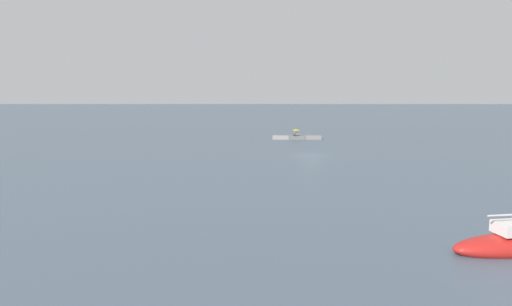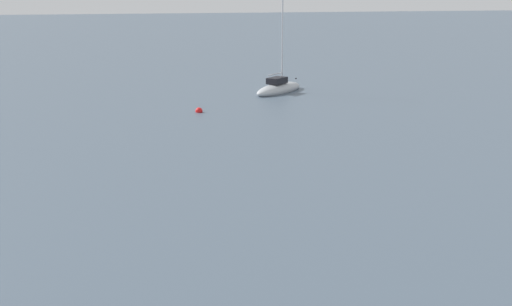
% 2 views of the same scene
% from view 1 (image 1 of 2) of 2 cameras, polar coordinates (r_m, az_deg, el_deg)
% --- Properties ---
extents(ground_plane, '(500.00, 500.00, 0.00)m').
position_cam_1_polar(ground_plane, '(61.42, 6.93, -0.33)').
color(ground_plane, '#475666').
extents(seawall_pier, '(8.86, 1.78, 0.62)m').
position_cam_1_polar(seawall_pier, '(82.28, 5.20, 1.97)').
color(seawall_pier, gray).
rests_on(seawall_pier, ground_plane).
extents(person_seated_grey_left, '(0.47, 0.65, 0.73)m').
position_cam_1_polar(person_seated_grey_left, '(82.16, 5.29, 2.36)').
color(person_seated_grey_left, '#1E2333').
rests_on(person_seated_grey_left, seawall_pier).
extents(person_seated_brown_right, '(0.47, 0.65, 0.73)m').
position_cam_1_polar(person_seated_brown_right, '(82.08, 4.90, 2.35)').
color(person_seated_brown_right, '#1E2333').
rests_on(person_seated_brown_right, seawall_pier).
extents(umbrella_open_yellow, '(1.39, 1.39, 1.30)m').
position_cam_1_polar(umbrella_open_yellow, '(82.15, 5.11, 2.96)').
color(umbrella_open_yellow, black).
rests_on(umbrella_open_yellow, seawall_pier).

